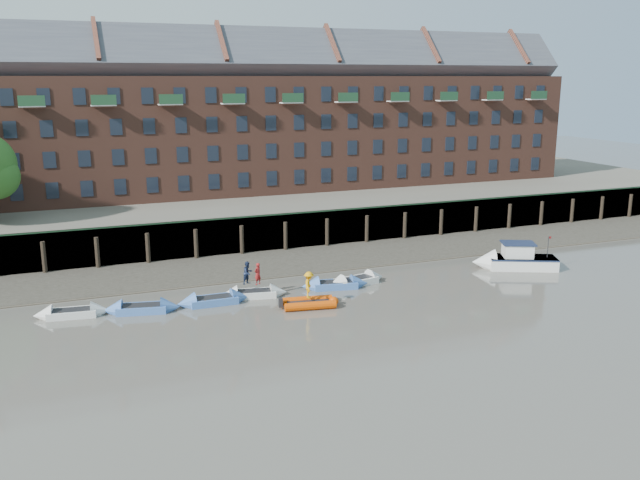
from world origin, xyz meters
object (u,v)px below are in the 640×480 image
rib_tender (311,303)px  rowboat_4 (335,285)px  rowboat_0 (72,313)px  person_rower_a (258,274)px  rowboat_2 (214,300)px  motor_launch (508,260)px  person_rib_crew (309,285)px  rowboat_5 (356,281)px  rowboat_3 (254,294)px  rowboat_1 (142,309)px  person_rower_b (248,273)px

rib_tender → rowboat_4: bearing=55.8°
rowboat_0 → person_rower_a: bearing=4.7°
rowboat_2 → rowboat_4: (9.12, 0.29, -0.00)m
rib_tender → motor_launch: (18.23, 3.02, 0.42)m
rib_tender → person_rib_crew: 1.25m
rowboat_5 → rowboat_0: bearing=167.4°
rowboat_3 → motor_launch: motor_launch is taller
rowboat_5 → rib_tender: 6.07m
rowboat_3 → person_rib_crew: size_ratio=2.66×
rowboat_3 → rowboat_1: bearing=-166.9°
rib_tender → person_rower_a: (-2.73, 3.35, 1.41)m
rowboat_0 → rib_tender: 15.58m
rowboat_2 → person_rower_b: 3.13m
rowboat_2 → rowboat_3: rowboat_2 is taller
rowboat_3 → rowboat_5: (7.94, 0.08, 0.02)m
person_rower_a → person_rower_b: size_ratio=0.95×
rowboat_2 → rowboat_5: bearing=3.3°
rowboat_1 → rowboat_2: size_ratio=1.03×
rowboat_5 → rib_tender: rowboat_5 is taller
rowboat_0 → person_rib_crew: 15.50m
rowboat_4 → person_rower_b: 6.64m
rowboat_1 → rowboat_2: bearing=10.9°
rowboat_5 → rowboat_1: bearing=170.1°
person_rower_a → rowboat_3: bearing=-49.9°
rowboat_2 → person_rib_crew: 6.68m
rowboat_3 → rowboat_5: bearing=10.9°
rowboat_2 → person_rower_b: bearing=15.6°
rowboat_2 → rowboat_4: rowboat_2 is taller
rib_tender → person_rower_b: person_rower_b is taller
rowboat_1 → motor_launch: bearing=11.7°
rib_tender → person_rower_b: size_ratio=2.36×
motor_launch → person_rib_crew: person_rib_crew is taller
rowboat_1 → rowboat_3: rowboat_1 is taller
rowboat_0 → rowboat_1: bearing=-3.3°
rib_tender → person_rower_a: bearing=138.5°
rowboat_2 → rib_tender: rowboat_2 is taller
rowboat_4 → rib_tender: bearing=-122.8°
rowboat_3 → rowboat_4: bearing=8.9°
rowboat_4 → motor_launch: bearing=9.7°
person_rower_b → rib_tender: bearing=-78.6°
rowboat_3 → motor_launch: bearing=9.2°
rib_tender → rowboat_1: bearing=173.4°
person_rib_crew → motor_launch: bearing=-57.7°
rowboat_0 → rowboat_3: rowboat_0 is taller
rowboat_5 → person_rib_crew: person_rib_crew is taller
rowboat_3 → person_rower_b: (-0.33, 0.27, 1.50)m
person_rib_crew → rowboat_3: bearing=64.3°
rowboat_5 → motor_launch: (13.30, -0.51, 0.45)m
motor_launch → person_rower_a: person_rower_a is taller
rowboat_0 → rowboat_2: (9.09, -0.87, 0.01)m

